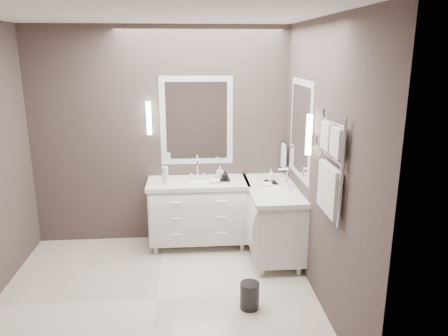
{
  "coord_description": "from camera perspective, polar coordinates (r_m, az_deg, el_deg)",
  "views": [
    {
      "loc": [
        0.36,
        -3.9,
        2.41
      ],
      "look_at": [
        0.73,
        0.7,
        1.15
      ],
      "focal_mm": 35.0,
      "sensor_mm": 36.0,
      "label": 1
    }
  ],
  "objects": [
    {
      "name": "vanity_right",
      "position": [
        5.26,
        6.35,
        -6.29
      ],
      "size": [
        0.59,
        1.24,
        0.97
      ],
      "color": "white",
      "rests_on": "floor"
    },
    {
      "name": "water_bottle",
      "position": [
        5.24,
        -7.69,
        -0.97
      ],
      "size": [
        0.08,
        0.08,
        0.21
      ],
      "primitive_type": "cylinder",
      "rotation": [
        0.0,
        0.0,
        -0.09
      ],
      "color": "silver",
      "rests_on": "vanity_back"
    },
    {
      "name": "sconce_back",
      "position": [
        5.41,
        -9.79,
        6.35
      ],
      "size": [
        0.06,
        0.06,
        0.4
      ],
      "color": "white",
      "rests_on": "wall_back"
    },
    {
      "name": "mirror_back",
      "position": [
        5.46,
        -3.6,
        6.17
      ],
      "size": [
        0.9,
        0.02,
        1.1
      ],
      "color": "white",
      "rests_on": "wall_back"
    },
    {
      "name": "amenity_tray_right",
      "position": [
        5.28,
        6.12,
        -1.88
      ],
      "size": [
        0.14,
        0.18,
        0.03
      ],
      "primitive_type": "cube",
      "rotation": [
        0.0,
        0.0,
        0.1
      ],
      "color": "black",
      "rests_on": "vanity_right"
    },
    {
      "name": "sconce_right",
      "position": [
        4.36,
        11.03,
        4.19
      ],
      "size": [
        0.06,
        0.06,
        0.4
      ],
      "color": "white",
      "rests_on": "wall_right"
    },
    {
      "name": "towel_bar_corner",
      "position": [
        5.55,
        7.79,
        1.63
      ],
      "size": [
        0.03,
        0.22,
        0.3
      ],
      "color": "white",
      "rests_on": "wall_right"
    },
    {
      "name": "soap_bottle_c",
      "position": [
        5.25,
        6.15,
        -0.94
      ],
      "size": [
        0.06,
        0.06,
        0.15
      ],
      "primitive_type": "imported",
      "rotation": [
        0.0,
        0.0,
        -0.07
      ],
      "color": "white",
      "rests_on": "amenity_tray_right"
    },
    {
      "name": "towel_ladder",
      "position": [
        3.84,
        13.69,
        -0.54
      ],
      "size": [
        0.06,
        0.58,
        0.9
      ],
      "color": "white",
      "rests_on": "wall_right"
    },
    {
      "name": "vanity_back",
      "position": [
        5.48,
        -3.36,
        -5.34
      ],
      "size": [
        1.24,
        0.59,
        0.97
      ],
      "color": "white",
      "rests_on": "floor"
    },
    {
      "name": "wall_front",
      "position": [
        2.64,
        -12.12,
        -8.68
      ],
      "size": [
        3.2,
        0.01,
        2.7
      ],
      "primitive_type": "cube",
      "color": "#443936",
      "rests_on": "floor"
    },
    {
      "name": "floor",
      "position": [
        4.6,
        -8.74,
        -16.58
      ],
      "size": [
        3.2,
        3.0,
        0.01
      ],
      "primitive_type": "cube",
      "color": "beige",
      "rests_on": "ground"
    },
    {
      "name": "soap_bottle_a",
      "position": [
        5.36,
        -0.54,
        -0.53
      ],
      "size": [
        0.08,
        0.08,
        0.15
      ],
      "primitive_type": "imported",
      "rotation": [
        0.0,
        0.0,
        0.28
      ],
      "color": "white",
      "rests_on": "amenity_tray_back"
    },
    {
      "name": "wall_back",
      "position": [
        5.52,
        -8.26,
        4.03
      ],
      "size": [
        3.2,
        0.01,
        2.7
      ],
      "primitive_type": "cube",
      "color": "#443936",
      "rests_on": "floor"
    },
    {
      "name": "amenity_tray_back",
      "position": [
        5.37,
        -0.2,
        -1.49
      ],
      "size": [
        0.19,
        0.15,
        0.03
      ],
      "primitive_type": "cube",
      "rotation": [
        0.0,
        0.0,
        -0.07
      ],
      "color": "black",
      "rests_on": "vanity_back"
    },
    {
      "name": "waste_bin",
      "position": [
        4.36,
        3.37,
        -16.29
      ],
      "size": [
        0.23,
        0.23,
        0.26
      ],
      "primitive_type": "cylinder",
      "rotation": [
        0.0,
        0.0,
        0.24
      ],
      "color": "black",
      "rests_on": "floor"
    },
    {
      "name": "ceiling",
      "position": [
        3.93,
        -10.41,
        19.35
      ],
      "size": [
        3.2,
        3.0,
        0.01
      ],
      "primitive_type": "cube",
      "color": "white",
      "rests_on": "wall_back"
    },
    {
      "name": "soap_bottle_b",
      "position": [
        5.32,
        0.15,
        -0.91
      ],
      "size": [
        0.1,
        0.1,
        0.1
      ],
      "primitive_type": "imported",
      "rotation": [
        0.0,
        0.0,
        0.27
      ],
      "color": "black",
      "rests_on": "amenity_tray_back"
    },
    {
      "name": "mirror_right",
      "position": [
        4.94,
        9.94,
        5.0
      ],
      "size": [
        0.02,
        0.9,
        1.1
      ],
      "color": "white",
      "rests_on": "wall_right"
    },
    {
      "name": "wall_right",
      "position": [
        4.23,
        12.7,
        0.39
      ],
      "size": [
        0.01,
        3.0,
        2.7
      ],
      "primitive_type": "cube",
      "color": "#443936",
      "rests_on": "floor"
    }
  ]
}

